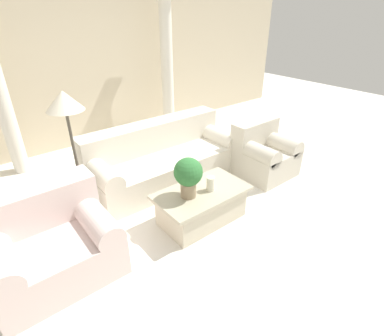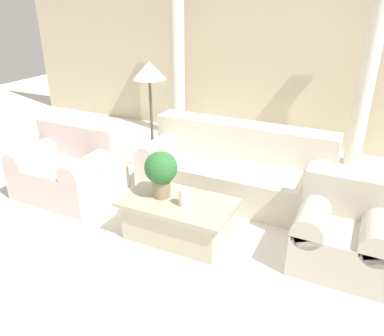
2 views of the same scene
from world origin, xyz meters
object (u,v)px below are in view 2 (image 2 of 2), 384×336
(coffee_table, at_px, (178,219))
(floor_lamp, at_px, (149,76))
(sofa_long, at_px, (236,168))
(armchair, at_px, (343,229))
(loveseat, at_px, (71,166))
(potted_plant, at_px, (161,171))

(coffee_table, distance_m, floor_lamp, 1.96)
(sofa_long, bearing_deg, coffee_table, -99.75)
(sofa_long, bearing_deg, armchair, -32.12)
(loveseat, height_order, potted_plant, potted_plant)
(sofa_long, relative_size, potted_plant, 4.74)
(sofa_long, xyz_separation_m, armchair, (1.34, -0.84, 0.01))
(loveseat, distance_m, coffee_table, 1.70)
(coffee_table, bearing_deg, armchair, 11.77)
(sofa_long, relative_size, loveseat, 2.01)
(coffee_table, height_order, armchair, armchair)
(loveseat, bearing_deg, armchair, 0.04)
(loveseat, xyz_separation_m, floor_lamp, (0.64, 0.90, 1.00))
(loveseat, height_order, floor_lamp, floor_lamp)
(potted_plant, xyz_separation_m, floor_lamp, (-0.84, 1.20, 0.64))
(loveseat, relative_size, floor_lamp, 0.74)
(coffee_table, distance_m, armchair, 1.58)
(sofa_long, xyz_separation_m, floor_lamp, (-1.23, 0.06, 1.01))
(loveseat, bearing_deg, floor_lamp, 54.45)
(sofa_long, relative_size, coffee_table, 2.02)
(potted_plant, bearing_deg, armchair, 9.95)
(loveseat, xyz_separation_m, armchair, (3.20, 0.00, -0.01))
(floor_lamp, relative_size, armchair, 1.89)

